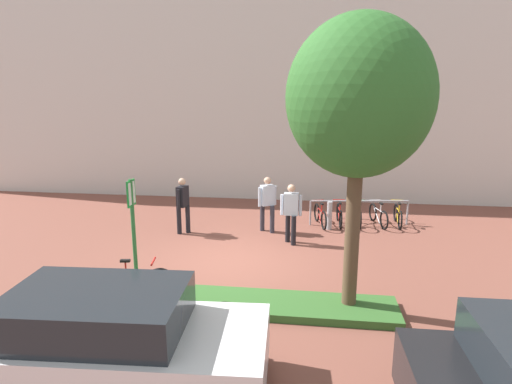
# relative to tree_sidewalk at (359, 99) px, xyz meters

# --- Properties ---
(ground_plane) EXTENTS (60.00, 60.00, 0.00)m
(ground_plane) POSITION_rel_tree_sidewalk_xyz_m (-2.76, 2.20, -4.09)
(ground_plane) COLOR brown
(building_facade) EXTENTS (28.00, 1.20, 10.00)m
(building_facade) POSITION_rel_tree_sidewalk_xyz_m (-2.76, 9.47, 0.91)
(building_facade) COLOR silver
(building_facade) RESTS_ON ground
(planter_strip) EXTENTS (7.00, 1.10, 0.16)m
(planter_strip) POSITION_rel_tree_sidewalk_xyz_m (-2.55, -0.15, -4.01)
(planter_strip) COLOR #336028
(planter_strip) RESTS_ON ground
(tree_sidewalk) EXTENTS (2.62, 2.62, 5.56)m
(tree_sidewalk) POSITION_rel_tree_sidewalk_xyz_m (0.00, 0.00, 0.00)
(tree_sidewalk) COLOR brown
(tree_sidewalk) RESTS_ON ground
(parking_sign_post) EXTENTS (0.08, 0.36, 2.56)m
(parking_sign_post) POSITION_rel_tree_sidewalk_xyz_m (-4.29, -0.15, -2.42)
(parking_sign_post) COLOR #2D7238
(parking_sign_post) RESTS_ON ground
(bike_at_sign) EXTENTS (1.67, 0.45, 0.86)m
(bike_at_sign) POSITION_rel_tree_sidewalk_xyz_m (-4.36, -0.05, -3.74)
(bike_at_sign) COLOR black
(bike_at_sign) RESTS_ON ground
(bike_rack_cluster) EXTENTS (3.18, 1.87, 0.83)m
(bike_rack_cluster) POSITION_rel_tree_sidewalk_xyz_m (0.77, 5.79, -3.74)
(bike_rack_cluster) COLOR #99999E
(bike_rack_cluster) RESTS_ON ground
(bollard_steel) EXTENTS (0.16, 0.16, 0.90)m
(bollard_steel) POSITION_rel_tree_sidewalk_xyz_m (-0.20, 5.18, -3.64)
(bollard_steel) COLOR #ADADB2
(bollard_steel) RESTS_ON ground
(person_casual_tan) EXTENTS (0.61, 0.39, 1.72)m
(person_casual_tan) POSITION_rel_tree_sidewalk_xyz_m (-1.34, 3.74, -3.10)
(person_casual_tan) COLOR black
(person_casual_tan) RESTS_ON ground
(person_shirt_white) EXTENTS (0.53, 0.42, 1.72)m
(person_shirt_white) POSITION_rel_tree_sidewalk_xyz_m (-2.11, 4.72, -3.10)
(person_shirt_white) COLOR #2D2D38
(person_shirt_white) RESTS_ON ground
(person_suited_dark) EXTENTS (0.37, 0.60, 1.72)m
(person_suited_dark) POSITION_rel_tree_sidewalk_xyz_m (-4.63, 4.23, -3.10)
(person_suited_dark) COLOR black
(person_suited_dark) RESTS_ON ground
(car_white_hatch) EXTENTS (4.39, 2.21, 1.54)m
(car_white_hatch) POSITION_rel_tree_sidewalk_xyz_m (-3.53, -2.84, -3.33)
(car_white_hatch) COLOR silver
(car_white_hatch) RESTS_ON ground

